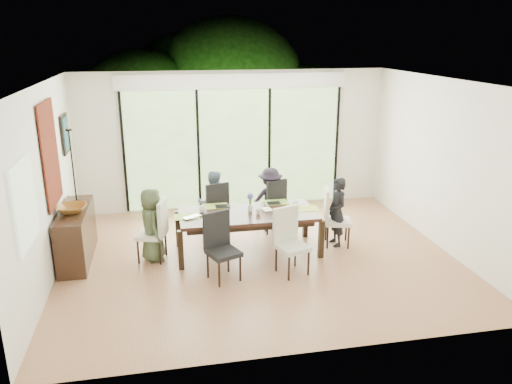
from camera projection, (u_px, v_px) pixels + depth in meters
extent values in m
cube|color=brown|center=(259.00, 258.00, 7.81)|extent=(6.00, 5.00, 0.01)
cube|color=white|center=(259.00, 82.00, 6.99)|extent=(6.00, 5.00, 0.01)
cube|color=white|center=(234.00, 141.00, 9.75)|extent=(6.00, 0.02, 2.70)
cube|color=white|center=(308.00, 240.00, 5.05)|extent=(6.00, 0.02, 2.70)
cube|color=white|center=(45.00, 186.00, 6.85)|extent=(0.02, 5.00, 2.70)
cube|color=silver|center=(444.00, 165.00, 7.95)|extent=(0.02, 5.00, 2.70)
cube|color=#598C3F|center=(234.00, 149.00, 9.75)|extent=(4.20, 0.02, 2.30)
cube|color=white|center=(233.00, 81.00, 9.35)|extent=(4.40, 0.06, 0.28)
cube|color=black|center=(124.00, 153.00, 9.36)|extent=(0.05, 0.04, 2.30)
cube|color=black|center=(199.00, 150.00, 9.62)|extent=(0.05, 0.04, 2.30)
cube|color=black|center=(269.00, 147.00, 9.87)|extent=(0.05, 0.04, 2.30)
cube|color=black|center=(336.00, 144.00, 10.13)|extent=(0.05, 0.04, 2.30)
cube|color=#8CAD7F|center=(25.00, 203.00, 5.69)|extent=(0.02, 0.90, 1.00)
cube|color=#4F2E22|center=(229.00, 195.00, 11.00)|extent=(6.00, 1.80, 0.10)
cube|color=#523723|center=(223.00, 160.00, 11.57)|extent=(6.00, 0.08, 0.06)
sphere|color=#14380F|center=(142.00, 117.00, 11.91)|extent=(3.20, 3.20, 3.20)
sphere|color=#14380F|center=(230.00, 97.00, 12.76)|extent=(4.00, 4.00, 4.00)
sphere|color=#14380F|center=(306.00, 121.00, 12.50)|extent=(2.80, 2.80, 2.80)
sphere|color=#14380F|center=(189.00, 102.00, 13.29)|extent=(3.60, 3.60, 3.60)
cube|color=black|center=(248.00, 214.00, 7.83)|extent=(2.13, 0.98, 0.05)
cube|color=black|center=(248.00, 219.00, 7.86)|extent=(1.95, 0.80, 0.09)
cube|color=black|center=(181.00, 250.00, 7.33)|extent=(0.08, 0.08, 0.61)
cube|color=black|center=(321.00, 239.00, 7.73)|extent=(0.08, 0.08, 0.61)
cube|color=black|center=(178.00, 229.00, 8.14)|extent=(0.08, 0.08, 0.61)
cube|color=black|center=(305.00, 220.00, 8.53)|extent=(0.08, 0.08, 0.61)
imported|color=#414F35|center=(152.00, 225.00, 7.58)|extent=(0.42, 0.58, 1.15)
imported|color=black|center=(337.00, 212.00, 8.12)|extent=(0.38, 0.56, 1.15)
imported|color=slate|center=(213.00, 203.00, 8.55)|extent=(0.57, 0.39, 1.15)
imported|color=black|center=(270.00, 200.00, 8.73)|extent=(0.57, 0.40, 1.15)
cube|color=#90C245|center=(187.00, 216.00, 7.65)|extent=(0.39, 0.28, 0.01)
cube|color=#B0C646|center=(306.00, 209.00, 8.00)|extent=(0.39, 0.28, 0.01)
cube|color=#82A23A|center=(216.00, 206.00, 8.11)|extent=(0.39, 0.28, 0.01)
cube|color=olive|center=(276.00, 202.00, 8.30)|extent=(0.39, 0.28, 0.01)
cube|color=white|center=(215.00, 222.00, 7.44)|extent=(0.39, 0.28, 0.01)
cube|color=black|center=(223.00, 206.00, 8.08)|extent=(0.23, 0.16, 0.01)
cube|color=black|center=(274.00, 203.00, 8.24)|extent=(0.21, 0.15, 0.01)
cube|color=white|center=(292.00, 211.00, 7.90)|extent=(0.27, 0.20, 0.00)
cube|color=white|center=(215.00, 221.00, 7.44)|extent=(0.23, 0.23, 0.02)
cube|color=orange|center=(215.00, 220.00, 7.43)|extent=(0.18, 0.18, 0.01)
cylinder|color=silver|center=(250.00, 208.00, 7.86)|extent=(0.07, 0.07, 0.11)
cylinder|color=#337226|center=(250.00, 202.00, 7.83)|extent=(0.04, 0.04, 0.14)
sphere|color=#5145AC|center=(250.00, 196.00, 7.80)|extent=(0.10, 0.10, 0.10)
imported|color=silver|center=(194.00, 218.00, 7.57)|extent=(0.35, 0.31, 0.02)
imported|color=white|center=(202.00, 210.00, 7.82)|extent=(0.15, 0.15, 0.09)
imported|color=white|center=(258.00, 212.00, 7.74)|extent=(0.13, 0.13, 0.08)
imported|color=white|center=(295.00, 205.00, 8.05)|extent=(0.16, 0.16, 0.09)
imported|color=white|center=(263.00, 210.00, 7.91)|extent=(0.19, 0.23, 0.02)
cube|color=black|center=(76.00, 235.00, 7.63)|extent=(0.41, 1.45, 0.82)
imported|color=brown|center=(72.00, 209.00, 7.40)|extent=(0.43, 0.43, 0.11)
cylinder|color=black|center=(77.00, 201.00, 7.83)|extent=(0.09, 0.09, 0.04)
cylinder|color=black|center=(73.00, 166.00, 7.66)|extent=(0.02, 0.02, 1.13)
cylinder|color=black|center=(68.00, 130.00, 7.49)|extent=(0.09, 0.09, 0.03)
cylinder|color=silver|center=(68.00, 126.00, 7.47)|extent=(0.03, 0.03, 0.09)
cube|color=maroon|center=(50.00, 154.00, 7.12)|extent=(0.02, 1.00, 1.50)
cube|color=black|center=(65.00, 134.00, 8.32)|extent=(0.03, 0.55, 0.65)
cube|color=#163F48|center=(66.00, 134.00, 8.33)|extent=(0.01, 0.45, 0.55)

